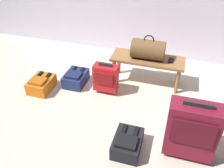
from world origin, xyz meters
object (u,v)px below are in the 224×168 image
(backpack_orange, at_px, (41,84))
(backpack_navy, at_px, (76,78))
(cell_phone, at_px, (171,60))
(bench, at_px, (147,62))
(backpack_dark, at_px, (127,143))
(suitcase_upright_burgundy, at_px, (192,130))
(suitcase_small_red, at_px, (106,78))
(duffel_bag_brown, at_px, (148,49))

(backpack_orange, xyz_separation_m, backpack_navy, (0.40, 0.27, 0.00))
(cell_phone, xyz_separation_m, backpack_orange, (-1.67, -0.60, -0.32))
(bench, relative_size, backpack_dark, 2.63)
(suitcase_upright_burgundy, relative_size, backpack_orange, 1.83)
(suitcase_small_red, bearing_deg, suitcase_upright_burgundy, -34.75)
(suitcase_small_red, bearing_deg, backpack_orange, -166.98)
(backpack_orange, bearing_deg, backpack_navy, 33.91)
(suitcase_upright_burgundy, bearing_deg, duffel_bag_brown, 118.66)
(suitcase_upright_burgundy, distance_m, backpack_dark, 0.66)
(duffel_bag_brown, xyz_separation_m, cell_phone, (0.32, 0.02, -0.13))
(bench, relative_size, suitcase_upright_burgundy, 1.44)
(suitcase_upright_burgundy, height_order, backpack_orange, suitcase_upright_burgundy)
(duffel_bag_brown, relative_size, backpack_navy, 1.16)
(cell_phone, distance_m, backpack_dark, 1.35)
(suitcase_upright_burgundy, relative_size, backpack_navy, 1.83)
(backpack_orange, distance_m, backpack_navy, 0.48)
(cell_phone, bearing_deg, duffel_bag_brown, -176.75)
(backpack_orange, bearing_deg, cell_phone, 19.88)
(duffel_bag_brown, height_order, suitcase_upright_burgundy, duffel_bag_brown)
(suitcase_small_red, relative_size, backpack_dark, 1.21)
(bench, xyz_separation_m, suitcase_small_red, (-0.49, -0.38, -0.10))
(duffel_bag_brown, distance_m, backpack_dark, 1.34)
(backpack_navy, bearing_deg, cell_phone, 14.78)
(duffel_bag_brown, height_order, cell_phone, duffel_bag_brown)
(backpack_dark, bearing_deg, suitcase_upright_burgundy, 10.53)
(backpack_dark, bearing_deg, bench, 91.39)
(cell_phone, bearing_deg, backpack_orange, -160.12)
(cell_phone, bearing_deg, suitcase_small_red, -153.21)
(backpack_orange, relative_size, backpack_navy, 1.00)
(backpack_dark, bearing_deg, backpack_navy, 136.41)
(bench, xyz_separation_m, backpack_navy, (-0.96, -0.32, -0.25))
(cell_phone, bearing_deg, bench, -176.67)
(cell_phone, bearing_deg, backpack_navy, -165.22)
(duffel_bag_brown, height_order, backpack_dark, duffel_bag_brown)
(backpack_orange, bearing_deg, backpack_dark, -25.90)
(bench, bearing_deg, backpack_dark, -88.61)
(backpack_navy, relative_size, backpack_dark, 1.00)
(suitcase_small_red, xyz_separation_m, backpack_orange, (-0.87, -0.20, -0.15))
(bench, height_order, backpack_dark, bench)
(suitcase_small_red, relative_size, backpack_navy, 1.21)
(backpack_orange, height_order, backpack_navy, same)
(cell_phone, xyz_separation_m, suitcase_small_red, (-0.79, -0.40, -0.17))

